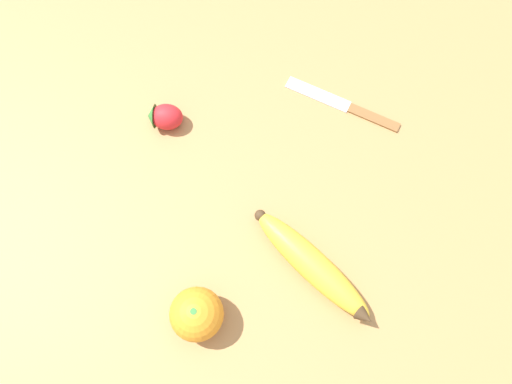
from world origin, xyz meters
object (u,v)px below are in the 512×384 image
object	(u,v)px
banana	(313,265)
orange	(197,314)
strawberry	(164,117)
paring_knife	(347,106)

from	to	relation	value
banana	orange	xyz separation A→B (m)	(-0.18, 0.02, 0.02)
orange	strawberry	bearing A→B (deg)	70.76
strawberry	paring_knife	bearing A→B (deg)	-170.88
banana	strawberry	world-z (taller)	banana
paring_knife	orange	bearing A→B (deg)	171.87
banana	strawberry	size ratio (longest dim) A/B	3.27
orange	paring_knife	world-z (taller)	orange
strawberry	paring_knife	size ratio (longest dim) A/B	0.39
banana	paring_knife	bearing A→B (deg)	120.63
orange	strawberry	size ratio (longest dim) A/B	1.08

